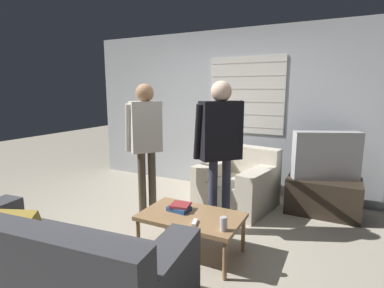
% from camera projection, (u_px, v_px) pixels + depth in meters
% --- Properties ---
extents(ground_plane, '(16.00, 16.00, 0.00)m').
position_uv_depth(ground_plane, '(167.00, 240.00, 3.28)').
color(ground_plane, '#B2A893').
extents(wall_back, '(5.20, 0.08, 2.55)m').
position_uv_depth(wall_back, '(232.00, 111.00, 4.83)').
color(wall_back, '#ADB2B7').
rests_on(wall_back, ground_plane).
extents(couch_blue, '(2.17, 1.11, 0.81)m').
position_uv_depth(couch_blue, '(46.00, 270.00, 2.24)').
color(couch_blue, '#424247').
rests_on(couch_blue, ground_plane).
extents(armchair_beige, '(1.08, 1.06, 0.81)m').
position_uv_depth(armchair_beige, '(238.00, 184.00, 4.21)').
color(armchair_beige, beige).
rests_on(armchair_beige, ground_plane).
extents(coffee_table, '(0.99, 0.61, 0.41)m').
position_uv_depth(coffee_table, '(191.00, 218.00, 2.96)').
color(coffee_table, '#9E754C').
rests_on(coffee_table, ground_plane).
extents(tv_stand, '(0.91, 0.57, 0.47)m').
position_uv_depth(tv_stand, '(323.00, 196.00, 3.98)').
color(tv_stand, '#33281E').
rests_on(tv_stand, ground_plane).
extents(tv, '(0.84, 0.51, 0.63)m').
position_uv_depth(tv, '(326.00, 156.00, 3.88)').
color(tv, '#B2B2B7').
rests_on(tv, tv_stand).
extents(person_left_standing, '(0.52, 0.75, 1.70)m').
position_uv_depth(person_left_standing, '(146.00, 134.00, 3.78)').
color(person_left_standing, '#4C4233').
rests_on(person_left_standing, ground_plane).
extents(person_right_standing, '(0.52, 0.85, 1.72)m').
position_uv_depth(person_right_standing, '(220.00, 137.00, 3.31)').
color(person_right_standing, '#33384C').
rests_on(person_right_standing, ground_plane).
extents(book_stack, '(0.23, 0.21, 0.07)m').
position_uv_depth(book_stack, '(179.00, 207.00, 3.05)').
color(book_stack, '#284C89').
rests_on(book_stack, coffee_table).
extents(soda_can, '(0.07, 0.07, 0.13)m').
position_uv_depth(soda_can, '(224.00, 224.00, 2.61)').
color(soda_can, silver).
rests_on(soda_can, coffee_table).
extents(spare_remote, '(0.08, 0.14, 0.02)m').
position_uv_depth(spare_remote, '(195.00, 222.00, 2.75)').
color(spare_remote, white).
rests_on(spare_remote, coffee_table).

